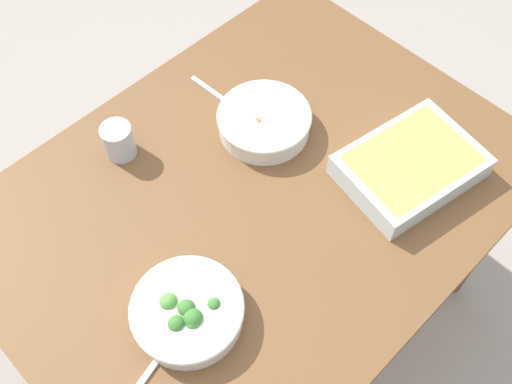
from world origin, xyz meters
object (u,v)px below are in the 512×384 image
Objects in this scene: drink_cup at (119,142)px; stew_bowl at (264,121)px; spoon_by_broccoli at (151,368)px; spoon_by_stew at (224,100)px; baking_dish at (411,165)px; broccoli_bowl at (187,311)px.

stew_bowl is at bearing -33.33° from drink_cup.
spoon_by_broccoli is at bearing -155.25° from stew_bowl.
spoon_by_stew is 0.68m from spoon_by_broccoli.
stew_bowl is 0.35m from baking_dish.
baking_dish is (0.14, -0.32, 0.00)m from stew_bowl.
stew_bowl is 1.00× the size of broccoli_bowl.
stew_bowl is at bearing 113.85° from baking_dish.
drink_cup reaches higher than broccoli_bowl.
spoon_by_stew is at bearing 35.30° from spoon_by_broccoli.
broccoli_bowl is at bearing 171.01° from baking_dish.
drink_cup reaches higher than spoon_by_stew.
drink_cup reaches higher than baking_dish.
spoon_by_stew is (0.43, 0.36, -0.03)m from broccoli_bowl.
spoon_by_broccoli is at bearing -121.66° from drink_cup.
spoon_by_stew is (0.28, -0.05, -0.03)m from drink_cup.
spoon_by_stew is (-0.01, 0.13, -0.03)m from stew_bowl.
broccoli_bowl is 0.12m from spoon_by_broccoli.
spoon_by_broccoli is at bearing -144.70° from spoon_by_stew.
drink_cup is (-0.28, 0.19, 0.01)m from stew_bowl.
stew_bowl reaches higher than spoon_by_stew.
baking_dish is 1.91× the size of spoon_by_broccoli.
baking_dish is 0.66m from drink_cup.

